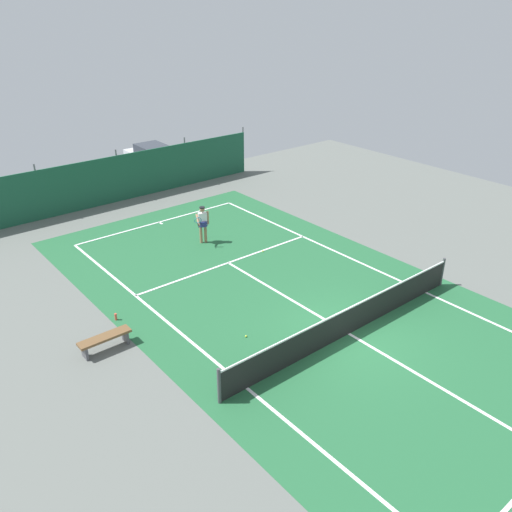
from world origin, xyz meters
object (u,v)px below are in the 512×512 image
object	(u,v)px
tennis_net	(350,320)
courtside_bench	(105,339)
parked_car	(153,159)
water_bottle	(116,317)
tennis_ball_midcourt	(263,251)
tennis_ball_near_player	(246,336)
tennis_player	(203,222)

from	to	relation	value
tennis_net	courtside_bench	world-z (taller)	tennis_net
parked_car	water_bottle	distance (m)	16.48
tennis_ball_midcourt	courtside_bench	xyz separation A→B (m)	(-8.05, -2.26, 0.34)
tennis_ball_near_player	water_bottle	distance (m)	4.42
tennis_net	tennis_ball_near_player	bearing A→B (deg)	144.09
parked_car	courtside_bench	size ratio (longest dim) A/B	2.64
courtside_bench	tennis_ball_near_player	bearing A→B (deg)	-30.34
tennis_player	water_bottle	bearing A→B (deg)	51.90
tennis_player	tennis_ball_midcourt	size ratio (longest dim) A/B	24.85
tennis_net	tennis_ball_midcourt	xyz separation A→B (m)	(1.74, 6.32, -0.48)
tennis_net	courtside_bench	distance (m)	7.50
parked_car	tennis_player	bearing A→B (deg)	-107.28
tennis_net	parked_car	xyz separation A→B (m)	(3.78, 19.10, 0.33)
tennis_ball_near_player	tennis_net	bearing A→B (deg)	-35.91
tennis_ball_midcourt	tennis_player	bearing A→B (deg)	120.78
tennis_net	tennis_player	world-z (taller)	tennis_player
tennis_net	courtside_bench	xyz separation A→B (m)	(-6.31, 4.06, -0.14)
tennis_player	water_bottle	distance (m)	6.61
tennis_net	parked_car	bearing A→B (deg)	78.82
courtside_bench	tennis_net	bearing A→B (deg)	-32.75
parked_car	courtside_bench	bearing A→B (deg)	-122.91
tennis_player	parked_car	world-z (taller)	parked_car
parked_car	water_bottle	size ratio (longest dim) A/B	17.62
tennis_ball_midcourt	courtside_bench	size ratio (longest dim) A/B	0.04
tennis_net	parked_car	distance (m)	19.47
tennis_player	tennis_ball_midcourt	distance (m)	2.88
tennis_net	tennis_ball_near_player	distance (m)	3.28
tennis_net	water_bottle	world-z (taller)	tennis_net
tennis_net	courtside_bench	size ratio (longest dim) A/B	6.33
parked_car	courtside_bench	distance (m)	18.12
tennis_net	tennis_player	distance (m)	8.68
tennis_ball_near_player	courtside_bench	bearing A→B (deg)	149.66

